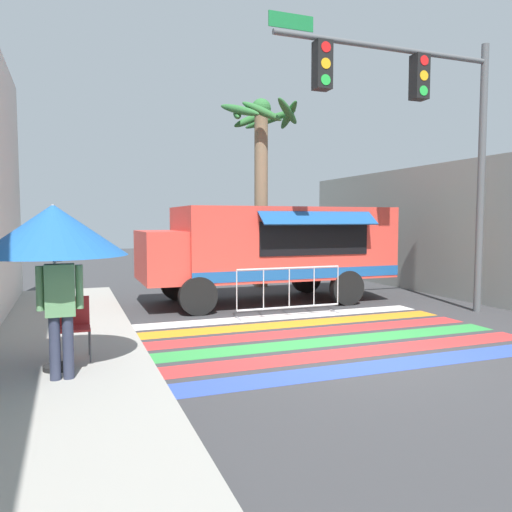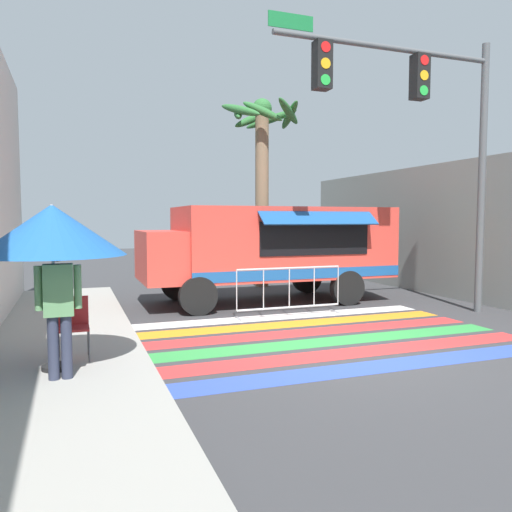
# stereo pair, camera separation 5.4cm
# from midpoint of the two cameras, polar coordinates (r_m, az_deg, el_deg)

# --- Properties ---
(ground_plane) EXTENTS (60.00, 60.00, 0.00)m
(ground_plane) POSITION_cam_midpoint_polar(r_m,az_deg,el_deg) (8.20, 11.47, -10.49)
(ground_plane) COLOR #38383A
(concrete_wall_right) EXTENTS (0.20, 16.00, 3.58)m
(concrete_wall_right) POSITION_cam_midpoint_polar(r_m,az_deg,el_deg) (13.54, 23.80, 2.66)
(concrete_wall_right) COLOR gray
(concrete_wall_right) RESTS_ON ground_plane
(crosswalk_painted) EXTENTS (6.40, 4.36, 0.01)m
(crosswalk_painted) POSITION_cam_midpoint_polar(r_m,az_deg,el_deg) (9.04, 8.07, -9.03)
(crosswalk_painted) COLOR #334FB2
(crosswalk_painted) RESTS_ON ground_plane
(food_truck) EXTENTS (6.15, 2.85, 2.37)m
(food_truck) POSITION_cam_midpoint_polar(r_m,az_deg,el_deg) (12.41, 1.17, 1.23)
(food_truck) COLOR #D13D33
(food_truck) RESTS_ON ground_plane
(traffic_signal_pole) EXTENTS (5.17, 0.29, 5.87)m
(traffic_signal_pole) POSITION_cam_midpoint_polar(r_m,az_deg,el_deg) (11.24, 18.35, 15.28)
(traffic_signal_pole) COLOR #515456
(traffic_signal_pole) RESTS_ON ground_plane
(patio_umbrella) EXTENTS (1.82, 1.82, 2.12)m
(patio_umbrella) POSITION_cam_midpoint_polar(r_m,az_deg,el_deg) (6.80, -22.04, 2.71)
(patio_umbrella) COLOR black
(patio_umbrella) RESTS_ON sidewalk_left
(folding_chair) EXTENTS (0.42, 0.42, 0.85)m
(folding_chair) POSITION_cam_midpoint_polar(r_m,az_deg,el_deg) (7.41, -19.98, -7.06)
(folding_chair) COLOR #4C4C51
(folding_chair) RESTS_ON sidewalk_left
(vendor_person) EXTENTS (0.53, 0.22, 1.64)m
(vendor_person) POSITION_cam_midpoint_polar(r_m,az_deg,el_deg) (6.44, -21.40, -4.99)
(vendor_person) COLOR #2D3347
(vendor_person) RESTS_ON sidewalk_left
(barricade_front) EXTENTS (2.39, 0.44, 1.05)m
(barricade_front) POSITION_cam_midpoint_polar(r_m,az_deg,el_deg) (10.71, 3.97, -4.07)
(barricade_front) COLOR #B7BABF
(barricade_front) RESTS_ON ground_plane
(palm_tree) EXTENTS (2.57, 2.61, 5.73)m
(palm_tree) POSITION_cam_midpoint_polar(r_m,az_deg,el_deg) (15.52, 0.88, 11.09)
(palm_tree) COLOR #7A664C
(palm_tree) RESTS_ON ground_plane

